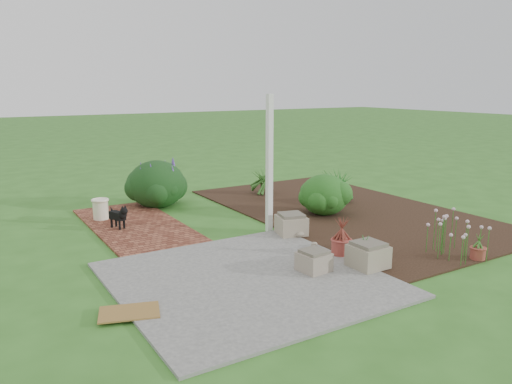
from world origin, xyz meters
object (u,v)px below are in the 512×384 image
stone_trough_near (314,262)px  cream_ceramic_urn (101,209)px  black_dog (119,215)px  evergreen_shrub (324,194)px

stone_trough_near → cream_ceramic_urn: cream_ceramic_urn is taller
black_dog → evergreen_shrub: bearing=-36.5°
black_dog → evergreen_shrub: evergreen_shrub is taller
stone_trough_near → cream_ceramic_urn: (-1.88, 4.45, 0.07)m
stone_trough_near → cream_ceramic_urn: 4.83m
stone_trough_near → evergreen_shrub: bearing=48.5°
stone_trough_near → evergreen_shrub: 3.35m
cream_ceramic_urn → evergreen_shrub: size_ratio=0.39×
evergreen_shrub → black_dog: bearing=164.6°
evergreen_shrub → stone_trough_near: bearing=-131.5°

